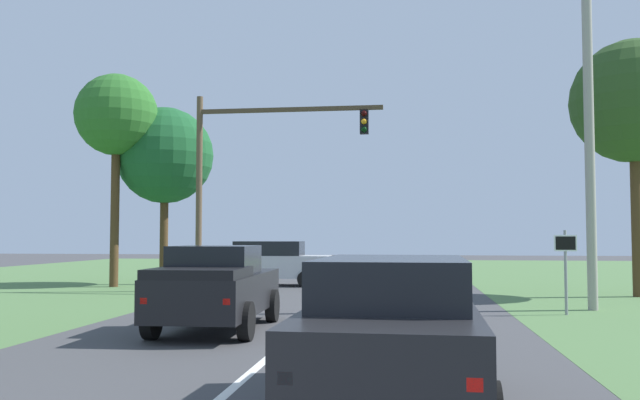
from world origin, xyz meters
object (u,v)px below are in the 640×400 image
at_px(utility_pole_right, 590,152).
at_px(extra_tree_1, 116,117).
at_px(oak_tree_right, 634,102).
at_px(crossing_suv_far, 273,262).
at_px(traffic_light, 246,162).
at_px(extra_tree_2, 165,156).
at_px(keep_moving_sign, 566,260).
at_px(red_suv_near, 392,330).
at_px(pickup_truck_lead, 216,287).

height_order(utility_pole_right, extra_tree_1, utility_pole_right).
distance_m(oak_tree_right, extra_tree_1, 20.29).
height_order(oak_tree_right, crossing_suv_far, oak_tree_right).
relative_size(traffic_light, crossing_suv_far, 1.59).
height_order(traffic_light, extra_tree_2, extra_tree_2).
relative_size(traffic_light, extra_tree_1, 0.84).
xyz_separation_m(utility_pole_right, extra_tree_2, (-15.93, 8.16, 1.13)).
distance_m(keep_moving_sign, crossing_suv_far, 13.83).
bearing_deg(traffic_light, crossing_suv_far, 83.50).
xyz_separation_m(traffic_light, extra_tree_2, (-4.52, 3.28, 0.69)).
distance_m(red_suv_near, utility_pole_right, 13.50).
relative_size(pickup_truck_lead, crossing_suv_far, 1.04).
height_order(crossing_suv_far, utility_pole_right, utility_pole_right).
xyz_separation_m(oak_tree_right, extra_tree_2, (-18.65, 3.55, -1.20)).
xyz_separation_m(red_suv_near, oak_tree_right, (8.15, 16.44, 5.89)).
relative_size(oak_tree_right, extra_tree_1, 1.01).
xyz_separation_m(pickup_truck_lead, extra_tree_1, (-7.94, 11.94, 6.20)).
xyz_separation_m(keep_moving_sign, crossing_suv_far, (-10.00, 9.54, -0.48)).
bearing_deg(utility_pole_right, pickup_truck_lead, -150.41).
height_order(traffic_light, extra_tree_1, extra_tree_1).
relative_size(pickup_truck_lead, traffic_light, 0.65).
distance_m(oak_tree_right, crossing_suv_far, 15.39).
relative_size(utility_pole_right, extra_tree_1, 1.01).
distance_m(extra_tree_1, extra_tree_2, 2.70).
xyz_separation_m(keep_moving_sign, oak_tree_right, (3.74, 5.90, 5.41)).
distance_m(crossing_suv_far, utility_pole_right, 14.22).
distance_m(crossing_suv_far, extra_tree_2, 6.79).
xyz_separation_m(traffic_light, extra_tree_1, (-6.07, 1.65, 2.19)).
distance_m(keep_moving_sign, extra_tree_2, 18.15).
relative_size(crossing_suv_far, extra_tree_1, 0.53).
xyz_separation_m(oak_tree_right, crossing_suv_far, (-13.75, 3.64, -5.89)).
height_order(extra_tree_1, extra_tree_2, extra_tree_1).
height_order(keep_moving_sign, extra_tree_2, extra_tree_2).
bearing_deg(extra_tree_2, oak_tree_right, -10.77).
height_order(red_suv_near, crossing_suv_far, crossing_suv_far).
xyz_separation_m(keep_moving_sign, utility_pole_right, (1.02, 1.29, 3.08)).
relative_size(pickup_truck_lead, oak_tree_right, 0.54).
distance_m(pickup_truck_lead, utility_pole_right, 11.53).
bearing_deg(crossing_suv_far, pickup_truck_lead, -83.77).
xyz_separation_m(crossing_suv_far, extra_tree_1, (-6.45, -1.72, 6.19)).
xyz_separation_m(red_suv_near, extra_tree_2, (-10.51, 19.99, 4.69)).
bearing_deg(extra_tree_1, red_suv_near, -56.72).
height_order(pickup_truck_lead, keep_moving_sign, keep_moving_sign).
xyz_separation_m(red_suv_near, pickup_truck_lead, (-4.11, 6.42, -0.01)).
height_order(keep_moving_sign, extra_tree_1, extra_tree_1).
xyz_separation_m(pickup_truck_lead, crossing_suv_far, (-1.49, 13.66, 0.01)).
height_order(oak_tree_right, utility_pole_right, same).
bearing_deg(keep_moving_sign, red_suv_near, -112.67).
bearing_deg(traffic_light, keep_moving_sign, -30.71).
bearing_deg(oak_tree_right, traffic_light, 178.90).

